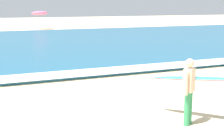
# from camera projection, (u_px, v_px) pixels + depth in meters

# --- Properties ---
(ground_plane) EXTENTS (160.00, 160.00, 0.00)m
(ground_plane) POSITION_uv_depth(u_px,v_px,m) (86.00, 134.00, 8.58)
(ground_plane) COLOR beige
(surf_foam) EXTENTS (120.00, 1.61, 0.01)m
(surf_foam) POSITION_uv_depth(u_px,v_px,m) (27.00, 77.00, 14.54)
(surf_foam) COLOR white
(surf_foam) RESTS_ON sea
(surfer_with_board) EXTENTS (1.71, 2.24, 1.73)m
(surfer_with_board) POSITION_uv_depth(u_px,v_px,m) (192.00, 84.00, 9.28)
(surfer_with_board) COLOR #338E56
(surfer_with_board) RESTS_ON ground
(beach_umbrella_3) EXTENTS (2.03, 2.06, 2.36)m
(beach_umbrella_3) POSITION_uv_depth(u_px,v_px,m) (40.00, 13.00, 44.89)
(beach_umbrella_3) COLOR beige
(beach_umbrella_3) RESTS_ON ground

